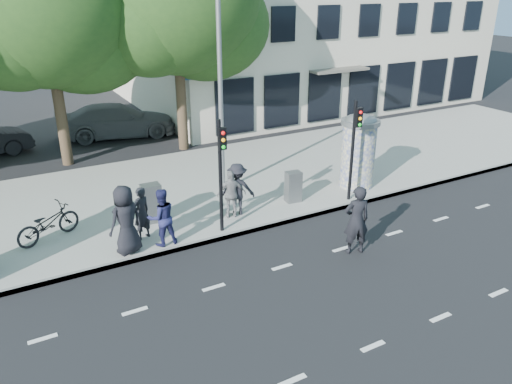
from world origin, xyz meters
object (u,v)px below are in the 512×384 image
cabinet_right (293,187)px  ad_column_right (358,149)px  ped_b (141,213)px  man_road (356,220)px  ped_e (232,194)px  traffic_pole_far (354,141)px  bicycle (48,223)px  traffic_pole_near (221,165)px  ped_c (162,217)px  ped_d (237,189)px  car_right (117,121)px  cabinet_left (152,203)px  ped_a (126,220)px  street_lamp (220,57)px

cabinet_right → ad_column_right: bearing=7.8°
ped_b → man_road: size_ratio=0.79×
ped_b → ped_e: ped_b is taller
ped_b → cabinet_right: 5.24m
traffic_pole_far → cabinet_right: traffic_pole_far is taller
ped_b → man_road: bearing=122.9°
ad_column_right → bicycle: ad_column_right is taller
traffic_pole_near → ped_b: 2.65m
ped_c → ped_d: ped_d is taller
car_right → ped_e: bearing=-165.8°
cabinet_left → car_right: 10.37m
cabinet_right → ped_a: bearing=-166.8°
ped_b → ped_d: ped_d is taller
street_lamp → car_right: 9.98m
man_road → cabinet_right: bearing=-77.7°
cabinet_right → traffic_pole_near: bearing=-158.4°
traffic_pole_near → ped_e: traffic_pole_near is taller
ped_c → ped_e: ped_c is taller
ped_b → ad_column_right: bearing=158.6°
bicycle → traffic_pole_near: bearing=-136.7°
cabinet_left → car_right: bearing=83.0°
bicycle → cabinet_right: cabinet_right is taller
traffic_pole_near → man_road: bearing=-44.0°
man_road → ped_b: bearing=-18.3°
ped_e → bicycle: (-5.27, 1.21, -0.27)m
ped_d → traffic_pole_near: bearing=66.7°
ped_c → traffic_pole_near: bearing=176.1°
ad_column_right → car_right: 12.43m
traffic_pole_far → car_right: traffic_pole_far is taller
ad_column_right → traffic_pole_near: (-5.80, -0.91, 0.69)m
traffic_pole_far → ped_a: traffic_pole_far is taller
ad_column_right → traffic_pole_near: size_ratio=0.78×
street_lamp → car_right: (-1.38, 9.04, -3.99)m
ped_b → cabinet_right: ped_b is taller
traffic_pole_far → ped_a: bearing=179.1°
street_lamp → man_road: street_lamp is taller
ad_column_right → cabinet_left: 7.49m
traffic_pole_far → bicycle: 9.72m
traffic_pole_far → ped_c: size_ratio=2.03×
traffic_pole_near → ped_a: size_ratio=1.74×
ad_column_right → ped_c: ad_column_right is taller
traffic_pole_near → ped_d: bearing=42.9°
ped_c → ped_d: bearing=-165.1°
traffic_pole_near → street_lamp: (1.40, 2.84, 2.56)m
street_lamp → ped_b: bearing=-149.6°
ad_column_right → traffic_pole_far: bearing=-137.8°
cabinet_left → cabinet_right: bearing=-7.8°
ped_e → traffic_pole_near: bearing=64.5°
ad_column_right → ped_e: ad_column_right is taller
traffic_pole_far → ped_c: bearing=179.2°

